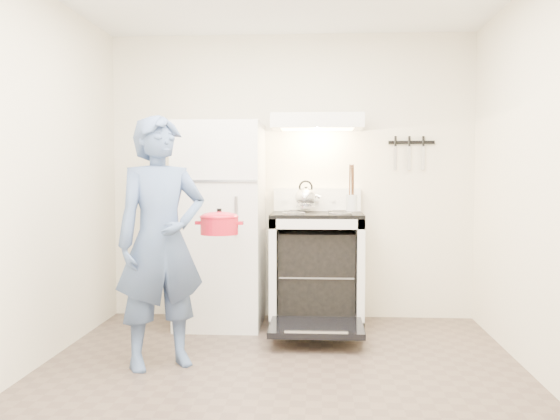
% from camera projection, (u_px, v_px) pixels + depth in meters
% --- Properties ---
extents(floor, '(3.60, 3.60, 0.00)m').
position_uv_depth(floor, '(278.00, 382.00, 3.81)').
color(floor, brown).
rests_on(floor, ground).
extents(back_wall, '(3.20, 0.02, 2.50)m').
position_uv_depth(back_wall, '(291.00, 177.00, 5.53)').
color(back_wall, beige).
rests_on(back_wall, ground).
extents(refrigerator, '(0.70, 0.70, 1.70)m').
position_uv_depth(refrigerator, '(221.00, 224.00, 5.24)').
color(refrigerator, white).
rests_on(refrigerator, floor).
extents(stove_body, '(0.76, 0.65, 0.92)m').
position_uv_depth(stove_body, '(317.00, 271.00, 5.24)').
color(stove_body, white).
rests_on(stove_body, floor).
extents(cooktop, '(0.76, 0.65, 0.03)m').
position_uv_depth(cooktop, '(317.00, 215.00, 5.21)').
color(cooktop, black).
rests_on(cooktop, stove_body).
extents(backsplash, '(0.76, 0.07, 0.20)m').
position_uv_depth(backsplash, '(317.00, 200.00, 5.49)').
color(backsplash, white).
rests_on(backsplash, cooktop).
extents(oven_door, '(0.70, 0.54, 0.04)m').
position_uv_depth(oven_door, '(316.00, 328.00, 4.66)').
color(oven_door, black).
rests_on(oven_door, floor).
extents(oven_rack, '(0.60, 0.52, 0.01)m').
position_uv_depth(oven_rack, '(317.00, 273.00, 5.24)').
color(oven_rack, gray).
rests_on(oven_rack, stove_body).
extents(range_hood, '(0.76, 0.50, 0.12)m').
position_uv_depth(range_hood, '(317.00, 122.00, 5.24)').
color(range_hood, white).
rests_on(range_hood, back_wall).
extents(knife_strip, '(0.40, 0.02, 0.03)m').
position_uv_depth(knife_strip, '(411.00, 142.00, 5.43)').
color(knife_strip, black).
rests_on(knife_strip, back_wall).
extents(pizza_stone, '(0.33, 0.33, 0.02)m').
position_uv_depth(pizza_stone, '(314.00, 273.00, 5.16)').
color(pizza_stone, '#90674B').
rests_on(pizza_stone, oven_rack).
extents(tea_kettle, '(0.22, 0.18, 0.27)m').
position_uv_depth(tea_kettle, '(306.00, 196.00, 5.34)').
color(tea_kettle, silver).
rests_on(tea_kettle, cooktop).
extents(utensil_jar, '(0.10, 0.10, 0.13)m').
position_uv_depth(utensil_jar, '(352.00, 203.00, 4.93)').
color(utensil_jar, silver).
rests_on(utensil_jar, cooktop).
extents(person, '(0.72, 0.65, 1.66)m').
position_uv_depth(person, '(161.00, 242.00, 4.09)').
color(person, '#3A5278').
rests_on(person, floor).
extents(dutch_oven, '(0.34, 0.27, 0.22)m').
position_uv_depth(dutch_oven, '(219.00, 226.00, 4.40)').
color(dutch_oven, red).
rests_on(dutch_oven, person).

